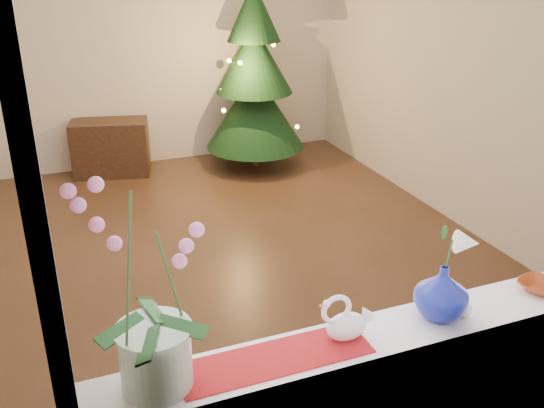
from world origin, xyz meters
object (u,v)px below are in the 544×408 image
(amber_dish, at_px, (539,287))
(swan, at_px, (347,317))
(xmas_tree, at_px, (254,78))
(side_table, at_px, (111,148))
(paperweight, at_px, (464,309))
(blue_vase, at_px, (442,288))
(orchid_pot, at_px, (149,288))

(amber_dish, bearing_deg, swan, 179.57)
(xmas_tree, bearing_deg, swan, -105.75)
(xmas_tree, bearing_deg, side_table, 168.56)
(paperweight, relative_size, amber_dish, 0.45)
(blue_vase, bearing_deg, orchid_pot, 179.58)
(amber_dish, bearing_deg, side_table, 104.59)
(orchid_pot, relative_size, amber_dish, 5.28)
(blue_vase, bearing_deg, swan, 178.75)
(orchid_pot, bearing_deg, amber_dish, -0.21)
(amber_dish, height_order, side_table, amber_dish)
(swan, xyz_separation_m, side_table, (-0.28, 4.60, -0.72))
(side_table, bearing_deg, orchid_pot, -81.03)
(blue_vase, relative_size, side_table, 0.33)
(blue_vase, xyz_separation_m, amber_dish, (0.51, 0.00, -0.11))
(paperweight, xyz_separation_m, xmas_tree, (0.72, 4.34, 0.01))
(paperweight, relative_size, side_table, 0.08)
(swan, bearing_deg, side_table, 106.96)
(paperweight, bearing_deg, side_table, 99.55)
(paperweight, bearing_deg, amber_dish, 5.18)
(amber_dish, bearing_deg, blue_vase, -179.77)
(blue_vase, height_order, xmas_tree, xmas_tree)
(side_table, bearing_deg, swan, -72.28)
(blue_vase, distance_m, xmas_tree, 4.38)
(xmas_tree, bearing_deg, paperweight, -99.35)
(xmas_tree, relative_size, side_table, 2.51)
(blue_vase, bearing_deg, amber_dish, 0.23)
(orchid_pot, bearing_deg, paperweight, -2.09)
(swan, xyz_separation_m, amber_dish, (0.91, -0.01, -0.07))
(amber_dish, distance_m, side_table, 4.81)
(orchid_pot, height_order, xmas_tree, xmas_tree)
(amber_dish, distance_m, xmas_tree, 4.32)
(orchid_pot, distance_m, blue_vase, 1.14)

